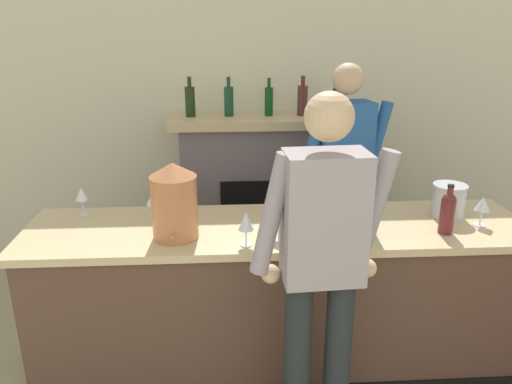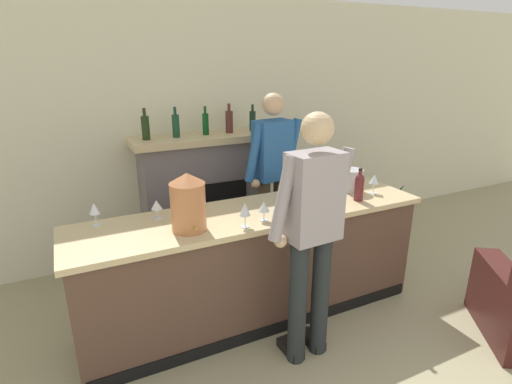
{
  "view_description": "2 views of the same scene",
  "coord_description": "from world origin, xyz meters",
  "px_view_note": "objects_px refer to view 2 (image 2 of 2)",
  "views": [
    {
      "loc": [
        -0.27,
        0.14,
        2.09
      ],
      "look_at": [
        -0.08,
        3.21,
        1.01
      ],
      "focal_mm": 35.0,
      "sensor_mm": 36.0,
      "label": 1
    },
    {
      "loc": [
        -1.27,
        0.09,
        2.13
      ],
      "look_at": [
        0.25,
        3.22,
        0.95
      ],
      "focal_mm": 28.0,
      "sensor_mm": 36.0,
      "label": 2
    }
  ],
  "objects_px": {
    "wine_glass_front_right": "(157,206)",
    "wine_glass_back_row": "(263,207)",
    "wine_glass_near_bucket": "(245,210)",
    "ice_bucket_steel": "(352,180)",
    "person_bartender": "(272,176)",
    "wine_bottle_port_short": "(289,200)",
    "person_customer": "(312,232)",
    "fireplace_stone": "(206,195)",
    "wine_glass_by_dispenser": "(94,209)",
    "potted_plant_corner": "(385,214)",
    "wine_glass_front_left": "(374,180)",
    "copper_dispenser": "(188,202)",
    "wine_bottle_burgundy_dark": "(317,191)",
    "wine_bottle_riesling_slim": "(359,186)"
  },
  "relations": [
    {
      "from": "wine_glass_back_row",
      "to": "wine_glass_front_left",
      "type": "bearing_deg",
      "value": 6.6
    },
    {
      "from": "potted_plant_corner",
      "to": "ice_bucket_steel",
      "type": "height_order",
      "value": "ice_bucket_steel"
    },
    {
      "from": "wine_glass_near_bucket",
      "to": "ice_bucket_steel",
      "type": "bearing_deg",
      "value": 15.06
    },
    {
      "from": "wine_glass_front_left",
      "to": "wine_glass_near_bucket",
      "type": "distance_m",
      "value": 1.37
    },
    {
      "from": "wine_glass_front_left",
      "to": "fireplace_stone",
      "type": "bearing_deg",
      "value": 129.8
    },
    {
      "from": "ice_bucket_steel",
      "to": "wine_glass_by_dispenser",
      "type": "relative_size",
      "value": 1.15
    },
    {
      "from": "wine_bottle_riesling_slim",
      "to": "wine_bottle_burgundy_dark",
      "type": "xyz_separation_m",
      "value": [
        -0.43,
        0.01,
        0.02
      ]
    },
    {
      "from": "wine_bottle_burgundy_dark",
      "to": "wine_glass_front_left",
      "type": "distance_m",
      "value": 0.68
    },
    {
      "from": "person_customer",
      "to": "wine_glass_near_bucket",
      "type": "height_order",
      "value": "person_customer"
    },
    {
      "from": "potted_plant_corner",
      "to": "wine_bottle_riesling_slim",
      "type": "xyz_separation_m",
      "value": [
        -1.28,
        -0.95,
        0.82
      ]
    },
    {
      "from": "copper_dispenser",
      "to": "wine_glass_back_row",
      "type": "height_order",
      "value": "copper_dispenser"
    },
    {
      "from": "wine_glass_front_right",
      "to": "potted_plant_corner",
      "type": "bearing_deg",
      "value": 11.76
    },
    {
      "from": "person_customer",
      "to": "wine_glass_by_dispenser",
      "type": "distance_m",
      "value": 1.56
    },
    {
      "from": "ice_bucket_steel",
      "to": "wine_glass_front_right",
      "type": "relative_size",
      "value": 1.35
    },
    {
      "from": "wine_glass_back_row",
      "to": "wine_glass_by_dispenser",
      "type": "distance_m",
      "value": 1.23
    },
    {
      "from": "person_bartender",
      "to": "wine_glass_by_dispenser",
      "type": "distance_m",
      "value": 1.74
    },
    {
      "from": "person_customer",
      "to": "wine_bottle_burgundy_dark",
      "type": "distance_m",
      "value": 0.59
    },
    {
      "from": "wine_glass_by_dispenser",
      "to": "wine_glass_near_bucket",
      "type": "xyz_separation_m",
      "value": [
        0.97,
        -0.5,
        0.01
      ]
    },
    {
      "from": "wine_glass_front_right",
      "to": "wine_glass_back_row",
      "type": "bearing_deg",
      "value": -28.7
    },
    {
      "from": "wine_bottle_port_short",
      "to": "person_customer",
      "type": "bearing_deg",
      "value": -97.58
    },
    {
      "from": "wine_glass_front_right",
      "to": "wine_glass_near_bucket",
      "type": "xyz_separation_m",
      "value": [
        0.54,
        -0.43,
        0.03
      ]
    },
    {
      "from": "copper_dispenser",
      "to": "wine_glass_by_dispenser",
      "type": "bearing_deg",
      "value": 148.17
    },
    {
      "from": "potted_plant_corner",
      "to": "person_bartender",
      "type": "bearing_deg",
      "value": -176.11
    },
    {
      "from": "ice_bucket_steel",
      "to": "wine_glass_front_right",
      "type": "xyz_separation_m",
      "value": [
        -1.76,
        0.11,
        0.01
      ]
    },
    {
      "from": "person_bartender",
      "to": "copper_dispenser",
      "type": "xyz_separation_m",
      "value": [
        -1.1,
        -0.8,
        0.16
      ]
    },
    {
      "from": "wine_glass_back_row",
      "to": "copper_dispenser",
      "type": "bearing_deg",
      "value": 171.22
    },
    {
      "from": "wine_glass_back_row",
      "to": "fireplace_stone",
      "type": "bearing_deg",
      "value": 87.88
    },
    {
      "from": "wine_bottle_port_short",
      "to": "wine_glass_by_dispenser",
      "type": "height_order",
      "value": "wine_bottle_port_short"
    },
    {
      "from": "person_bartender",
      "to": "wine_bottle_port_short",
      "type": "bearing_deg",
      "value": -110.57
    },
    {
      "from": "person_customer",
      "to": "wine_bottle_port_short",
      "type": "relative_size",
      "value": 5.87
    },
    {
      "from": "wine_bottle_burgundy_dark",
      "to": "wine_glass_near_bucket",
      "type": "height_order",
      "value": "wine_bottle_burgundy_dark"
    },
    {
      "from": "person_bartender",
      "to": "potted_plant_corner",
      "type": "bearing_deg",
      "value": 3.89
    },
    {
      "from": "wine_glass_front_left",
      "to": "wine_bottle_burgundy_dark",
      "type": "bearing_deg",
      "value": -172.86
    },
    {
      "from": "potted_plant_corner",
      "to": "wine_glass_front_left",
      "type": "relative_size",
      "value": 3.93
    },
    {
      "from": "person_bartender",
      "to": "ice_bucket_steel",
      "type": "xyz_separation_m",
      "value": [
        0.5,
        -0.6,
        0.05
      ]
    },
    {
      "from": "copper_dispenser",
      "to": "wine_bottle_burgundy_dark",
      "type": "bearing_deg",
      "value": -1.74
    },
    {
      "from": "person_customer",
      "to": "wine_glass_back_row",
      "type": "distance_m",
      "value": 0.45
    },
    {
      "from": "wine_glass_front_left",
      "to": "potted_plant_corner",
      "type": "bearing_deg",
      "value": 39.74
    },
    {
      "from": "wine_bottle_port_short",
      "to": "wine_glass_by_dispenser",
      "type": "relative_size",
      "value": 1.76
    },
    {
      "from": "person_customer",
      "to": "ice_bucket_steel",
      "type": "height_order",
      "value": "person_customer"
    },
    {
      "from": "wine_glass_by_dispenser",
      "to": "person_bartender",
      "type": "bearing_deg",
      "value": 14.31
    },
    {
      "from": "potted_plant_corner",
      "to": "person_customer",
      "type": "relative_size",
      "value": 0.38
    },
    {
      "from": "fireplace_stone",
      "to": "ice_bucket_steel",
      "type": "bearing_deg",
      "value": -50.52
    },
    {
      "from": "potted_plant_corner",
      "to": "wine_glass_front_left",
      "type": "xyz_separation_m",
      "value": [
        -1.03,
        -0.86,
        0.82
      ]
    },
    {
      "from": "person_customer",
      "to": "wine_glass_front_left",
      "type": "xyz_separation_m",
      "value": [
        1.02,
        0.55,
        0.08
      ]
    },
    {
      "from": "person_bartender",
      "to": "wine_glass_back_row",
      "type": "bearing_deg",
      "value": -121.88
    },
    {
      "from": "fireplace_stone",
      "to": "wine_glass_front_right",
      "type": "height_order",
      "value": "fireplace_stone"
    },
    {
      "from": "wine_glass_back_row",
      "to": "wine_glass_by_dispenser",
      "type": "relative_size",
      "value": 0.87
    },
    {
      "from": "person_bartender",
      "to": "wine_bottle_port_short",
      "type": "relative_size",
      "value": 5.87
    },
    {
      "from": "copper_dispenser",
      "to": "wine_glass_front_right",
      "type": "height_order",
      "value": "copper_dispenser"
    }
  ]
}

